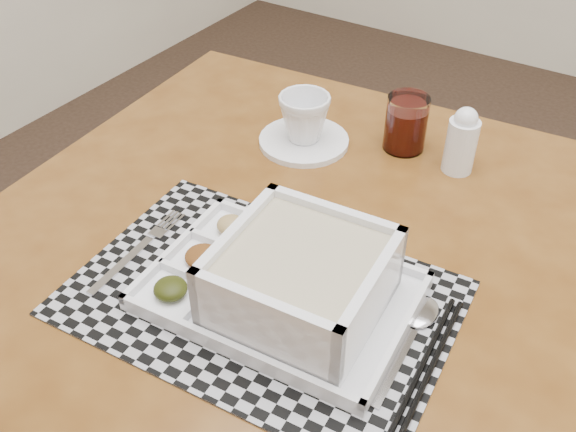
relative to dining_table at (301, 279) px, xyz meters
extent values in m
cube|color=#542D0F|center=(0.00, 0.00, 0.05)|extent=(0.97, 0.97, 0.04)
cylinder|color=#542D0F|center=(-0.44, 0.38, -0.29)|extent=(0.05, 0.05, 0.64)
cube|color=#542D0F|center=(-0.03, 0.39, 0.00)|extent=(0.78, 0.08, 0.07)
cube|color=#542D0F|center=(-0.39, -0.03, 0.00)|extent=(0.08, 0.78, 0.07)
cube|color=#A0A0A7|center=(0.01, -0.12, 0.07)|extent=(0.49, 0.35, 0.00)
cube|color=white|center=(0.03, -0.10, 0.08)|extent=(0.34, 0.24, 0.01)
cube|color=white|center=(0.02, 0.00, 0.09)|extent=(0.32, 0.03, 0.01)
cube|color=white|center=(0.04, -0.21, 0.09)|extent=(0.32, 0.03, 0.01)
cube|color=white|center=(-0.12, -0.12, 0.09)|extent=(0.02, 0.22, 0.01)
cube|color=white|center=(0.19, -0.09, 0.09)|extent=(0.02, 0.22, 0.01)
cube|color=white|center=(-0.04, -0.11, 0.09)|extent=(0.02, 0.20, 0.01)
cube|color=white|center=(-0.08, -0.15, 0.09)|extent=(0.08, 0.01, 0.01)
cube|color=white|center=(-0.09, -0.08, 0.09)|extent=(0.08, 0.01, 0.01)
ellipsoid|color=black|center=(-0.08, -0.18, 0.09)|extent=(0.04, 0.04, 0.02)
ellipsoid|color=#4B280C|center=(-0.08, -0.11, 0.09)|extent=(0.05, 0.05, 0.02)
ellipsoid|color=olive|center=(-0.09, -0.05, 0.09)|extent=(0.04, 0.04, 0.02)
cube|color=white|center=(0.07, -0.11, 0.09)|extent=(0.20, 0.20, 0.01)
cube|color=white|center=(0.06, -0.02, 0.13)|extent=(0.19, 0.03, 0.09)
cube|color=white|center=(0.07, -0.20, 0.13)|extent=(0.19, 0.03, 0.09)
cube|color=white|center=(-0.02, -0.12, 0.13)|extent=(0.03, 0.19, 0.09)
cube|color=white|center=(0.15, -0.10, 0.13)|extent=(0.03, 0.19, 0.09)
cube|color=#BDAD8D|center=(0.07, -0.11, 0.12)|extent=(0.17, 0.17, 0.08)
cube|color=#B9B9C0|center=(-0.17, -0.17, 0.07)|extent=(0.02, 0.12, 0.00)
cube|color=#B9B9C0|center=(-0.18, -0.10, 0.07)|extent=(0.02, 0.02, 0.00)
cube|color=#B9B9C0|center=(-0.19, -0.07, 0.07)|extent=(0.01, 0.04, 0.00)
cube|color=#B9B9C0|center=(-0.18, -0.07, 0.07)|extent=(0.01, 0.04, 0.00)
cube|color=#B9B9C0|center=(-0.17, -0.07, 0.07)|extent=(0.01, 0.04, 0.00)
cube|color=#B9B9C0|center=(-0.17, -0.06, 0.07)|extent=(0.01, 0.04, 0.00)
cube|color=#B9B9C0|center=(0.20, -0.13, 0.07)|extent=(0.02, 0.12, 0.00)
ellipsoid|color=#B9B9C0|center=(0.19, -0.04, 0.08)|extent=(0.04, 0.06, 0.01)
cylinder|color=black|center=(0.23, -0.12, 0.08)|extent=(0.02, 0.24, 0.01)
cylinder|color=black|center=(0.24, -0.12, 0.08)|extent=(0.02, 0.24, 0.01)
cylinder|color=white|center=(-0.13, 0.21, 0.07)|extent=(0.15, 0.15, 0.01)
imported|color=white|center=(-0.13, 0.21, 0.12)|extent=(0.11, 0.11, 0.08)
cylinder|color=white|center=(0.02, 0.29, 0.12)|extent=(0.07, 0.07, 0.09)
cylinder|color=#430A05|center=(0.02, 0.29, 0.10)|extent=(0.06, 0.06, 0.07)
cylinder|color=white|center=(0.11, 0.28, 0.11)|extent=(0.05, 0.05, 0.09)
sphere|color=white|center=(0.11, 0.28, 0.16)|extent=(0.04, 0.04, 0.04)
camera|label=1|loc=(0.34, -0.56, 0.65)|focal=40.00mm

